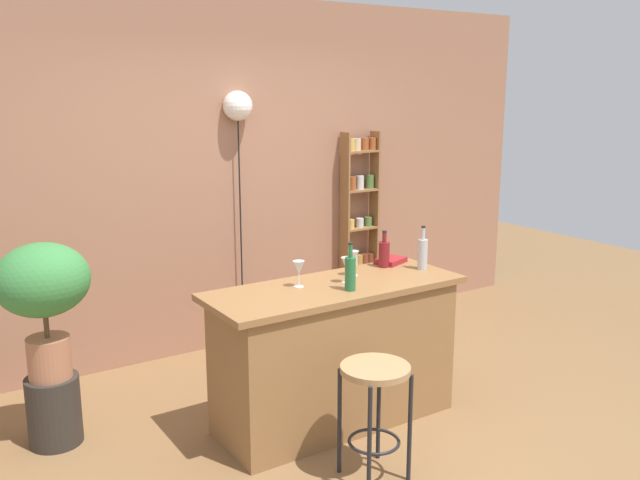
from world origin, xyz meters
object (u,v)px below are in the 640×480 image
Objects in this scene: spice_shelf at (360,227)px; bottle_vinegar at (423,253)px; bottle_olive_oil at (350,272)px; wine_glass_right at (299,268)px; wine_glass_center at (347,265)px; potted_plant at (43,289)px; cookbook at (391,261)px; bar_stool at (375,393)px; wine_glass_left at (353,258)px; bottle_wine_red at (384,253)px; pendant_globe_light at (238,109)px; plant_stool at (54,410)px.

spice_shelf is 1.65m from bottle_vinegar.
spice_shelf reaches higher than bottle_olive_oil.
wine_glass_right is at bearing 134.48° from bottle_olive_oil.
wine_glass_center is (-0.61, 0.01, 0.01)m from bottle_vinegar.
spice_shelf is 2.99m from potted_plant.
bottle_olive_oil is 0.73m from cookbook.
wine_glass_left is at bearing 62.25° from bar_stool.
potted_plant is 1.78m from bottle_olive_oil.
bar_stool is 1.27m from cookbook.
bottle_vinegar is 1.80× the size of wine_glass_center.
bar_stool is at bearing -87.78° from wine_glass_right.
spice_shelf reaches higher than bottle_wine_red.
potted_plant is 2.13m from pendant_globe_light.
potted_plant is 2.78× the size of bottle_olive_oil.
bottle_vinegar is at bearing -46.72° from bottle_wine_red.
plant_stool is at bearing 180.00° from potted_plant.
cookbook is (0.54, 0.23, -0.10)m from wine_glass_center.
bottle_olive_oil is 1.40× the size of cookbook.
bar_stool is at bearing -130.44° from bottle_wine_red.
potted_plant is 1.88m from wine_glass_left.
bottle_vinegar is at bearing -69.83° from pendant_globe_light.
pendant_globe_light is (0.12, 1.68, 0.92)m from bottle_olive_oil.
wine_glass_center is at bearing -128.80° from spice_shelf.
plant_stool is at bearing 147.79° from cookbook.
spice_shelf is 5.84× the size of bottle_vinegar.
plant_stool is 1.43× the size of bottle_vinegar.
wine_glass_right is at bearing -103.15° from pendant_globe_light.
plant_stool is 0.20× the size of pendant_globe_light.
plant_stool is 2.57× the size of wine_glass_left.
bottle_wine_red is 1.19× the size of cookbook.
bar_stool is at bearing -110.97° from bottle_olive_oil.
bar_stool is 1.95m from plant_stool.
pendant_globe_light reaches higher than potted_plant.
spice_shelf is 2.11m from bottle_olive_oil.
wine_glass_left is at bearing -86.45° from pendant_globe_light.
bar_stool is at bearing -112.45° from wine_glass_center.
spice_shelf reaches higher than bar_stool.
wine_glass_left reaches higher than plant_stool.
plant_stool is 2.57× the size of wine_glass_center.
bottle_wine_red is 0.74m from wine_glass_right.
cookbook is at bearing 31.44° from bottle_olive_oil.
spice_shelf is 2.09m from wine_glass_right.
plant_stool is 0.75m from potted_plant.
bottle_wine_red is 0.14m from cookbook.
bottle_olive_oil reaches higher than cookbook.
cookbook is (0.81, 0.88, 0.43)m from bar_stool.
wine_glass_left is at bearing 165.77° from bottle_vinegar.
spice_shelf is 1.78m from wine_glass_left.
plant_stool is 2.51m from bottle_vinegar.
cookbook is at bearing -117.88° from spice_shelf.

